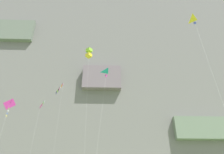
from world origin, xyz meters
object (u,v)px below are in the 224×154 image
object	(u,v)px
kite_banner_high_left	(41,108)
kite_banner_low_left	(59,91)
kite_delta_high_right	(199,26)
kite_box_low_center	(89,53)
kite_delta_upper_left	(108,78)
kite_diamond_far_left	(9,106)

from	to	relation	value
kite_banner_high_left	kite_banner_low_left	size ratio (longest dim) A/B	0.84
kite_delta_high_right	kite_banner_high_left	bearing A→B (deg)	138.93
kite_box_low_center	kite_banner_high_left	size ratio (longest dim) A/B	1.47
kite_banner_high_left	kite_delta_upper_left	xyz separation A→B (m)	(14.51, -10.87, 1.69)
kite_diamond_far_left	kite_delta_upper_left	distance (m)	17.88
kite_delta_upper_left	kite_diamond_far_left	bearing A→B (deg)	177.05
kite_box_low_center	kite_delta_high_right	bearing A→B (deg)	-44.72
kite_delta_high_right	kite_delta_upper_left	size ratio (longest dim) A/B	1.07
kite_box_low_center	kite_delta_upper_left	size ratio (longest dim) A/B	1.39
kite_delta_high_right	kite_banner_low_left	size ratio (longest dim) A/B	0.96
kite_delta_high_right	kite_diamond_far_left	world-z (taller)	kite_delta_high_right
kite_delta_high_right	kite_diamond_far_left	bearing A→B (deg)	155.36
kite_banner_high_left	kite_diamond_far_left	distance (m)	10.95
kite_delta_upper_left	kite_banner_low_left	bearing A→B (deg)	136.44
kite_box_low_center	kite_banner_low_left	xyz separation A→B (m)	(-6.88, 6.67, -6.01)
kite_banner_high_left	kite_diamond_far_left	xyz separation A→B (m)	(-2.51, -10.00, -3.70)
kite_delta_high_right	kite_diamond_far_left	distance (m)	33.20
kite_diamond_far_left	kite_delta_upper_left	world-z (taller)	kite_delta_upper_left
kite_diamond_far_left	kite_delta_high_right	bearing A→B (deg)	-24.64
kite_banner_high_left	kite_delta_upper_left	size ratio (longest dim) A/B	0.95
kite_delta_high_right	kite_banner_low_left	xyz separation A→B (m)	(-23.51, 23.13, 1.03)
kite_banner_low_left	kite_delta_upper_left	size ratio (longest dim) A/B	1.12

